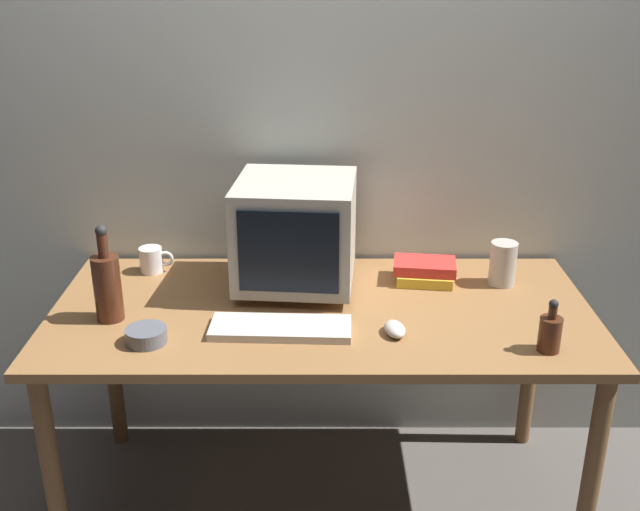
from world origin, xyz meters
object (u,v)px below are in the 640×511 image
(computer_mouse, at_px, (393,329))
(bottle_short, at_px, (548,332))
(mug, at_px, (150,260))
(crt_monitor, at_px, (294,233))
(bottle_tall, at_px, (105,285))
(cd_spindle, at_px, (144,336))
(metal_canister, at_px, (501,263))
(book_stack, at_px, (423,271))
(keyboard, at_px, (279,328))

(computer_mouse, height_order, bottle_short, bottle_short)
(computer_mouse, height_order, mug, mug)
(crt_monitor, height_order, bottle_tall, crt_monitor)
(cd_spindle, bearing_deg, bottle_tall, 133.46)
(bottle_tall, height_order, bottle_short, bottle_tall)
(metal_canister, bearing_deg, mug, 175.13)
(book_stack, xyz_separation_m, mug, (-0.95, 0.08, 0.01))
(book_stack, bearing_deg, mug, 174.98)
(bottle_tall, xyz_separation_m, book_stack, (1.00, 0.28, -0.08))
(computer_mouse, bearing_deg, book_stack, 60.47)
(crt_monitor, height_order, mug, crt_monitor)
(bottle_short, bearing_deg, crt_monitor, 148.95)
(mug, bearing_deg, computer_mouse, -29.77)
(mug, distance_m, cd_spindle, 0.52)
(mug, xyz_separation_m, cd_spindle, (0.09, -0.51, -0.02))
(bottle_tall, height_order, book_stack, bottle_tall)
(book_stack, distance_m, cd_spindle, 0.96)
(book_stack, height_order, cd_spindle, book_stack)
(computer_mouse, relative_size, mug, 0.83)
(metal_canister, bearing_deg, crt_monitor, -178.53)
(computer_mouse, height_order, metal_canister, metal_canister)
(mug, bearing_deg, bottle_tall, -98.58)
(crt_monitor, xyz_separation_m, computer_mouse, (0.30, -0.34, -0.17))
(bottle_tall, relative_size, metal_canister, 2.05)
(computer_mouse, bearing_deg, keyboard, 167.14)
(bottle_short, distance_m, metal_canister, 0.46)
(keyboard, xyz_separation_m, bottle_tall, (-0.53, 0.08, 0.10))
(book_stack, bearing_deg, keyboard, -142.52)
(crt_monitor, relative_size, cd_spindle, 3.47)
(keyboard, xyz_separation_m, cd_spindle, (-0.39, -0.07, 0.01))
(bottle_short, distance_m, mug, 1.36)
(keyboard, relative_size, cd_spindle, 3.50)
(computer_mouse, relative_size, bottle_tall, 0.33)
(cd_spindle, bearing_deg, book_stack, 26.54)
(keyboard, relative_size, bottle_short, 2.62)
(keyboard, distance_m, mug, 0.65)
(mug, bearing_deg, metal_canister, -4.87)
(crt_monitor, bearing_deg, book_stack, 4.90)
(bottle_tall, distance_m, cd_spindle, 0.23)
(bottle_short, relative_size, cd_spindle, 1.34)
(crt_monitor, distance_m, book_stack, 0.47)
(keyboard, relative_size, mug, 3.50)
(bottle_short, height_order, cd_spindle, bottle_short)
(keyboard, bearing_deg, book_stack, 39.83)
(bottle_tall, height_order, cd_spindle, bottle_tall)
(keyboard, bearing_deg, mug, 138.98)
(crt_monitor, distance_m, computer_mouse, 0.49)
(crt_monitor, relative_size, bottle_short, 2.60)
(cd_spindle, height_order, metal_canister, metal_canister)
(crt_monitor, distance_m, mug, 0.55)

